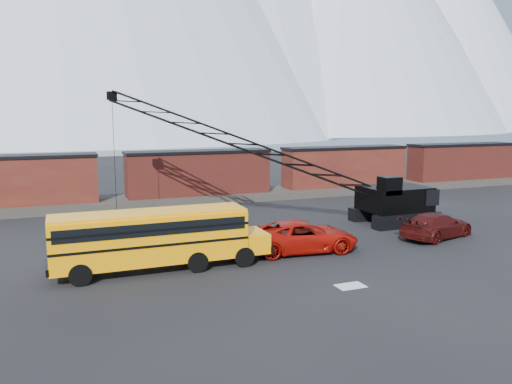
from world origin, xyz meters
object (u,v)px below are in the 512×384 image
red_pickup (303,236)px  crawler_crane (250,147)px  maroon_suv (437,225)px  school_bus (157,237)px

red_pickup → crawler_crane: (-0.35, 7.96, 4.93)m
crawler_crane → red_pickup: bearing=-87.5°
red_pickup → maroon_suv: size_ratio=1.14×
school_bus → red_pickup: 8.86m
school_bus → maroon_suv: bearing=0.5°
red_pickup → school_bus: bearing=99.2°
red_pickup → maroon_suv: (9.86, -0.29, -0.08)m
maroon_suv → crawler_crane: bearing=35.1°
school_bus → crawler_crane: bearing=44.9°
school_bus → red_pickup: size_ratio=1.74×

